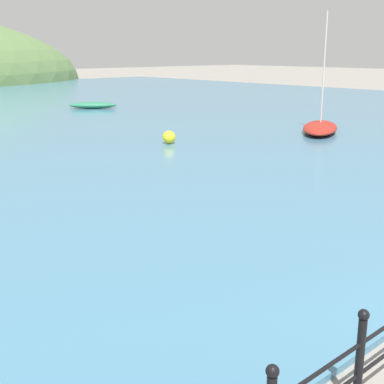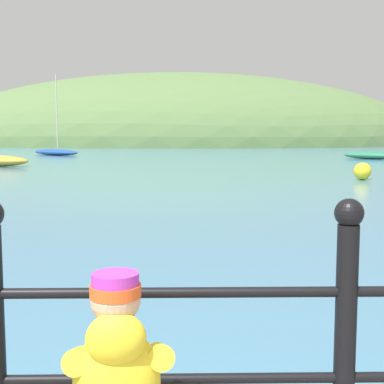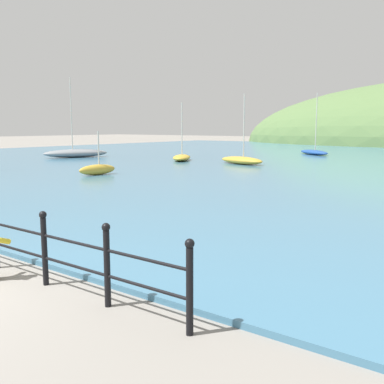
% 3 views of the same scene
% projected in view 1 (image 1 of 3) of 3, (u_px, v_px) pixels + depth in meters
% --- Properties ---
extents(boat_white_sailboat, '(3.03, 2.66, 0.41)m').
position_uv_depth(boat_white_sailboat, '(93.00, 105.00, 34.60)').
color(boat_white_sailboat, '#287551').
rests_on(boat_white_sailboat, water).
extents(boat_red_dinghy, '(4.59, 3.63, 5.33)m').
position_uv_depth(boat_red_dinghy, '(320.00, 127.00, 24.51)').
color(boat_red_dinghy, maroon).
rests_on(boat_red_dinghy, water).
extents(mooring_buoy, '(0.52, 0.52, 0.52)m').
position_uv_depth(mooring_buoy, '(169.00, 137.00, 21.51)').
color(mooring_buoy, yellow).
rests_on(mooring_buoy, water).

